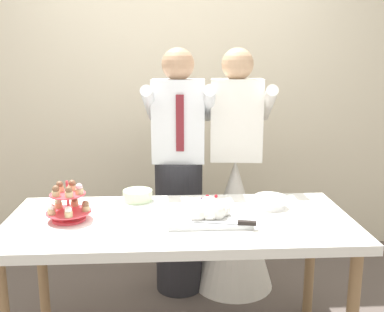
% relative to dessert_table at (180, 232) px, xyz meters
% --- Properties ---
extents(rear_wall, '(5.20, 0.10, 2.90)m').
position_rel_dessert_table_xyz_m(rear_wall, '(0.00, 1.45, 0.75)').
color(rear_wall, beige).
rests_on(rear_wall, ground_plane).
extents(dessert_table, '(1.80, 0.80, 0.78)m').
position_rel_dessert_table_xyz_m(dessert_table, '(0.00, 0.00, 0.00)').
color(dessert_table, white).
rests_on(dessert_table, ground_plane).
extents(cupcake_stand, '(0.23, 0.23, 0.21)m').
position_rel_dessert_table_xyz_m(cupcake_stand, '(-0.57, 0.01, 0.16)').
color(cupcake_stand, '#D83F4C').
rests_on(cupcake_stand, dessert_table).
extents(main_cake_tray, '(0.43, 0.32, 0.13)m').
position_rel_dessert_table_xyz_m(main_cake_tray, '(0.15, -0.03, 0.12)').
color(main_cake_tray, silver).
rests_on(main_cake_tray, dessert_table).
extents(plate_stack, '(0.18, 0.18, 0.07)m').
position_rel_dessert_table_xyz_m(plate_stack, '(0.51, 0.15, 0.11)').
color(plate_stack, white).
rests_on(plate_stack, dessert_table).
extents(round_cake, '(0.24, 0.24, 0.07)m').
position_rel_dessert_table_xyz_m(round_cake, '(-0.23, 0.28, 0.11)').
color(round_cake, white).
rests_on(round_cake, dessert_table).
extents(person_groom, '(0.49, 0.51, 1.66)m').
position_rel_dessert_table_xyz_m(person_groom, '(0.02, 0.70, 0.05)').
color(person_groom, '#232328').
rests_on(person_groom, ground_plane).
extents(person_bride, '(0.56, 0.56, 1.66)m').
position_rel_dessert_table_xyz_m(person_bride, '(0.40, 0.72, -0.12)').
color(person_bride, white).
rests_on(person_bride, ground_plane).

